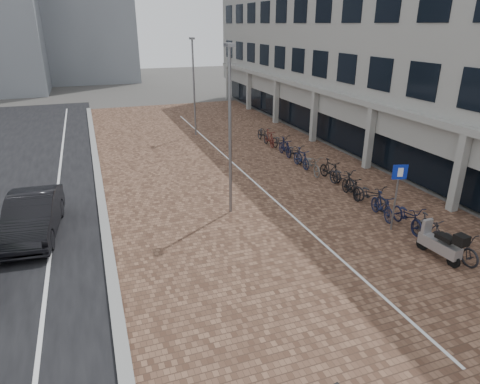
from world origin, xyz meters
name	(u,v)px	position (x,y,z in m)	size (l,w,h in m)	color
ground	(314,312)	(0.00, 0.00, 0.00)	(140.00, 140.00, 0.00)	#474442
plaza_brick	(237,170)	(2.00, 12.00, 0.01)	(14.50, 42.00, 0.04)	brown
street_asphalt	(10,197)	(-9.00, 12.00, 0.01)	(8.00, 50.00, 0.03)	black
curb	(99,185)	(-5.10, 12.00, 0.07)	(0.35, 42.00, 0.14)	gray
lane_line	(57,191)	(-7.00, 12.00, 0.02)	(0.12, 44.00, 0.00)	white
parking_line	(241,170)	(2.20, 12.00, 0.04)	(0.10, 30.00, 0.00)	white
office_building	(379,5)	(12.97, 16.00, 8.44)	(8.40, 40.00, 15.00)	gray
car_dark	(33,216)	(-7.56, 7.61, 0.78)	(1.65, 4.73, 1.56)	black
scooter_front	(440,243)	(5.31, 1.12, 0.61)	(0.55, 1.77, 1.22)	#AEADB3
parking_sign	(397,187)	(5.22, 3.37, 1.79)	(0.54, 0.19, 2.64)	slate
lamp_near	(230,135)	(-0.04, 7.05, 3.33)	(0.12, 0.12, 6.65)	gray
lamp_far	(194,89)	(1.84, 20.33, 3.24)	(0.12, 0.12, 6.47)	slate
bike_row	(327,171)	(5.73, 9.05, 0.52)	(1.22, 18.11, 1.05)	black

